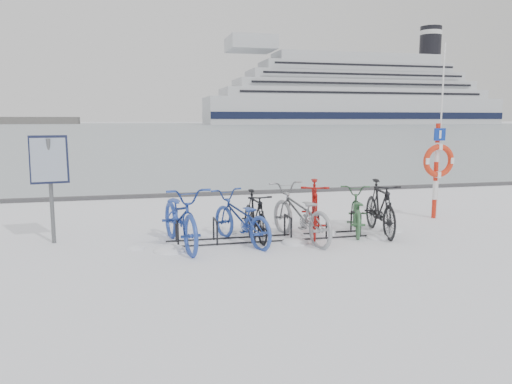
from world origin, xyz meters
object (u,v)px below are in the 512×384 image
object	(u,v)px
info_board	(49,166)
cruise_ferry	(353,97)
lifebuoy_station	(438,161)
bike_rack	(270,230)

from	to	relation	value
info_board	cruise_ferry	world-z (taller)	cruise_ferry
info_board	lifebuoy_station	world-z (taller)	lifebuoy_station
bike_rack	cruise_ferry	size ratio (longest dim) A/B	0.03
cruise_ferry	info_board	bearing A→B (deg)	-115.84
cruise_ferry	lifebuoy_station	bearing A→B (deg)	-113.94
info_board	cruise_ferry	distance (m)	226.69
lifebuoy_station	cruise_ferry	bearing A→B (deg)	66.06
bike_rack	info_board	world-z (taller)	info_board
lifebuoy_station	bike_rack	bearing A→B (deg)	-165.99
lifebuoy_station	cruise_ferry	world-z (taller)	cruise_ferry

